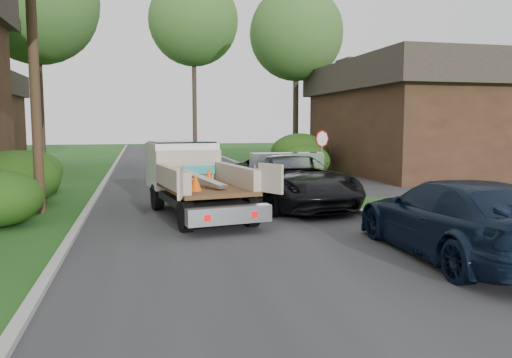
{
  "coord_description": "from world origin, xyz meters",
  "views": [
    {
      "loc": [
        -2.46,
        -11.33,
        2.72
      ],
      "look_at": [
        0.68,
        2.15,
        1.2
      ],
      "focal_mm": 35.0,
      "sensor_mm": 36.0,
      "label": 1
    }
  ],
  "objects": [
    {
      "name": "ground",
      "position": [
        0.0,
        0.0,
        0.0
      ],
      "size": [
        120.0,
        120.0,
        0.0
      ],
      "primitive_type": "plane",
      "color": "#1B4714",
      "rests_on": "ground"
    },
    {
      "name": "road",
      "position": [
        0.0,
        10.0,
        0.0
      ],
      "size": [
        8.0,
        90.0,
        0.02
      ],
      "primitive_type": "cube",
      "color": "#28282B",
      "rests_on": "ground"
    },
    {
      "name": "side_street",
      "position": [
        12.0,
        9.0,
        0.01
      ],
      "size": [
        16.0,
        7.0,
        0.02
      ],
      "primitive_type": "cube",
      "color": "#28282B",
      "rests_on": "ground"
    },
    {
      "name": "curb_left",
      "position": [
        -4.1,
        10.0,
        0.06
      ],
      "size": [
        0.2,
        90.0,
        0.12
      ],
      "primitive_type": "cube",
      "color": "#9E9E99",
      "rests_on": "ground"
    },
    {
      "name": "curb_right",
      "position": [
        4.1,
        10.0,
        0.06
      ],
      "size": [
        0.2,
        90.0,
        0.12
      ],
      "primitive_type": "cube",
      "color": "#9E9E99",
      "rests_on": "ground"
    },
    {
      "name": "stop_sign",
      "position": [
        5.2,
        9.0,
        1.78
      ],
      "size": [
        0.71,
        0.32,
        2.48
      ],
      "color": "slate",
      "rests_on": "ground"
    },
    {
      "name": "utility_pole",
      "position": [
        -5.48,
        4.98,
        5.17
      ],
      "size": [
        2.42,
        1.25,
        10.0
      ],
      "color": "#382619",
      "rests_on": "ground"
    },
    {
      "name": "house_right",
      "position": [
        13.0,
        14.0,
        3.16
      ],
      "size": [
        9.72,
        12.96,
        6.2
      ],
      "rotation": [
        0.0,
        0.0,
        1.57
      ],
      "color": "#362016",
      "rests_on": "ground"
    },
    {
      "name": "hedge_left_b",
      "position": [
        -6.5,
        6.5,
        0.94
      ],
      "size": [
        2.86,
        2.86,
        1.87
      ],
      "primitive_type": "ellipsoid",
      "color": "#1D4710",
      "rests_on": "ground"
    },
    {
      "name": "hedge_left_c",
      "position": [
        -6.8,
        10.0,
        0.85
      ],
      "size": [
        2.6,
        2.6,
        1.7
      ],
      "primitive_type": "ellipsoid",
      "color": "#1D4710",
      "rests_on": "ground"
    },
    {
      "name": "hedge_right_a",
      "position": [
        5.8,
        13.0,
        0.85
      ],
      "size": [
        2.6,
        2.6,
        1.7
      ],
      "primitive_type": "ellipsoid",
      "color": "#1D4710",
      "rests_on": "ground"
    },
    {
      "name": "hedge_right_b",
      "position": [
        6.5,
        16.0,
        1.1
      ],
      "size": [
        3.38,
        3.38,
        2.21
      ],
      "primitive_type": "ellipsoid",
      "color": "#1D4710",
      "rests_on": "ground"
    },
    {
      "name": "tree_left_far",
      "position": [
        -7.5,
        17.0,
        8.98
      ],
      "size": [
        6.4,
        6.4,
        12.2
      ],
      "color": "#2D2119",
      "rests_on": "ground"
    },
    {
      "name": "tree_right_far",
      "position": [
        7.5,
        20.0,
        8.48
      ],
      "size": [
        6.0,
        6.0,
        11.5
      ],
      "color": "#2D2119",
      "rests_on": "ground"
    },
    {
      "name": "tree_center_far",
      "position": [
        2.0,
        30.0,
        10.98
      ],
      "size": [
        7.2,
        7.2,
        14.6
      ],
      "color": "#2D2119",
      "rests_on": "ground"
    },
    {
      "name": "flatbed_truck",
      "position": [
        -0.96,
        4.03,
        1.18
      ],
      "size": [
        3.28,
        6.04,
        2.17
      ],
      "rotation": [
        0.0,
        0.0,
        0.16
      ],
      "color": "black",
      "rests_on": "ground"
    },
    {
      "name": "black_pickup",
      "position": [
        2.4,
        4.5,
        0.86
      ],
      "size": [
        3.58,
        6.5,
        1.72
      ],
      "primitive_type": "imported",
      "rotation": [
        0.0,
        0.0,
        0.12
      ],
      "color": "black",
      "rests_on": "ground"
    },
    {
      "name": "navy_suv",
      "position": [
        3.8,
        -2.5,
        0.81
      ],
      "size": [
        2.53,
        5.7,
        1.63
      ],
      "primitive_type": "imported",
      "rotation": [
        0.0,
        0.0,
        3.1
      ],
      "color": "black",
      "rests_on": "ground"
    }
  ]
}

